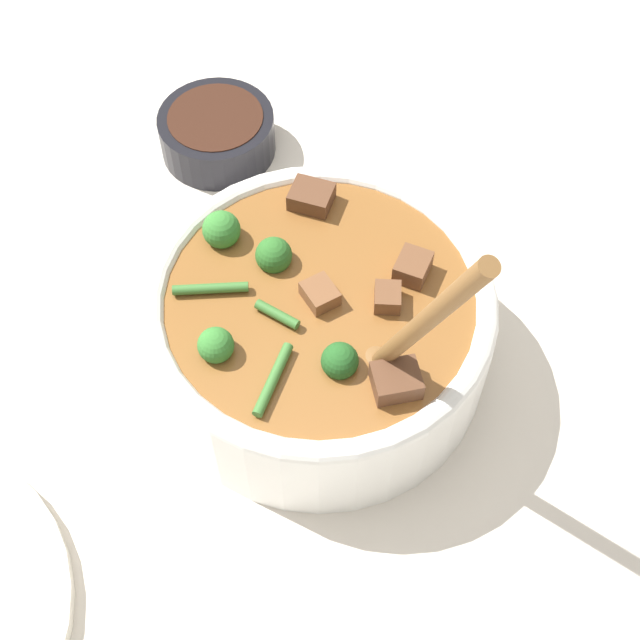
% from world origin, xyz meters
% --- Properties ---
extents(ground_plane, '(4.00, 4.00, 0.00)m').
position_xyz_m(ground_plane, '(0.00, 0.00, 0.00)').
color(ground_plane, silver).
extents(stew_bowl, '(0.25, 0.25, 0.25)m').
position_xyz_m(stew_bowl, '(-0.00, 0.00, 0.05)').
color(stew_bowl, white).
rests_on(stew_bowl, ground_plane).
extents(condiment_bowl, '(0.10, 0.10, 0.04)m').
position_xyz_m(condiment_bowl, '(0.22, -0.09, 0.02)').
color(condiment_bowl, black).
rests_on(condiment_bowl, ground_plane).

